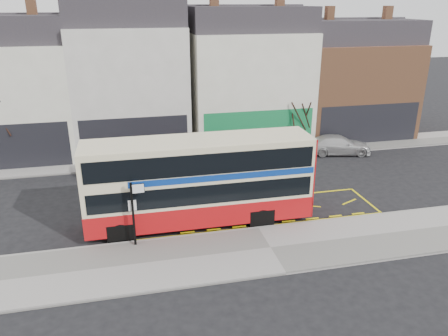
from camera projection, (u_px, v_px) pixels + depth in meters
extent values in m
plane|color=black|center=(256.00, 226.00, 22.04)|extent=(120.00, 120.00, 0.00)
cube|color=gray|center=(270.00, 249.00, 19.92)|extent=(40.00, 4.00, 0.15)
cube|color=gray|center=(258.00, 229.00, 21.67)|extent=(40.00, 0.15, 0.15)
cube|color=gray|center=(213.00, 155.00, 32.02)|extent=(50.00, 3.00, 0.15)
cube|color=silver|center=(18.00, 99.00, 31.47)|extent=(8.00, 8.00, 8.00)
cube|color=#28262B|center=(6.00, 28.00, 29.71)|extent=(8.00, 7.20, 1.80)
cube|color=#9E633F|center=(32.00, 8.00, 28.75)|extent=(0.60, 0.60, 1.20)
cube|color=black|center=(12.00, 148.00, 28.70)|extent=(7.36, 0.06, 3.20)
cube|color=black|center=(12.00, 151.00, 28.79)|extent=(5.60, 0.04, 2.00)
cube|color=silver|center=(131.00, 88.00, 32.94)|extent=(8.00, 8.00, 9.00)
cube|color=#28262B|center=(125.00, 12.00, 31.01)|extent=(8.00, 7.20, 1.80)
cube|color=black|center=(135.00, 140.00, 30.36)|extent=(7.36, 0.06, 3.20)
cube|color=black|center=(135.00, 143.00, 30.45)|extent=(5.60, 0.04, 2.00)
cube|color=silver|center=(245.00, 86.00, 34.89)|extent=(9.00, 8.00, 8.50)
cube|color=#28262B|center=(246.00, 19.00, 33.05)|extent=(9.00, 7.20, 1.80)
cube|color=#9E633F|center=(214.00, 0.00, 31.11)|extent=(0.60, 0.60, 1.20)
cube|color=#9E633F|center=(280.00, 0.00, 32.14)|extent=(0.60, 0.60, 1.20)
cube|color=#14743E|center=(259.00, 132.00, 32.22)|extent=(8.28, 0.06, 3.20)
cube|color=black|center=(259.00, 134.00, 32.31)|extent=(6.30, 0.04, 2.00)
cube|color=#9E633F|center=(348.00, 88.00, 36.93)|extent=(9.00, 8.00, 7.50)
cube|color=#28262B|center=(353.00, 31.00, 35.27)|extent=(9.00, 7.20, 1.80)
cube|color=#9E633F|center=(329.00, 14.00, 33.33)|extent=(0.60, 0.60, 1.20)
cube|color=#9E633F|center=(388.00, 14.00, 34.36)|extent=(0.60, 0.60, 1.20)
cube|color=black|center=(369.00, 125.00, 34.08)|extent=(8.28, 0.06, 3.20)
cube|color=black|center=(369.00, 127.00, 34.17)|extent=(6.30, 0.04, 2.00)
cube|color=beige|center=(199.00, 179.00, 21.56)|extent=(11.14, 2.57, 4.10)
cube|color=#A80D10|center=(200.00, 207.00, 22.10)|extent=(11.18, 2.61, 1.11)
cube|color=#A80D10|center=(304.00, 170.00, 22.69)|extent=(0.07, 2.57, 4.10)
cube|color=black|center=(199.00, 185.00, 21.66)|extent=(10.70, 2.63, 0.96)
cube|color=black|center=(199.00, 156.00, 21.12)|extent=(10.70, 2.63, 1.01)
cube|color=navy|center=(219.00, 168.00, 21.58)|extent=(8.92, 2.61, 0.30)
cube|color=black|center=(84.00, 199.00, 20.63)|extent=(0.07, 2.33, 1.62)
cube|color=black|center=(79.00, 164.00, 19.99)|extent=(0.07, 2.33, 1.01)
cube|color=black|center=(82.00, 181.00, 20.28)|extent=(0.06, 1.77, 0.35)
cube|color=beige|center=(198.00, 141.00, 20.85)|extent=(11.14, 2.47, 0.12)
cylinder|color=black|center=(121.00, 233.00, 20.40)|extent=(1.01, 0.29, 1.01)
cylinder|color=black|center=(121.00, 211.00, 22.48)|extent=(1.01, 0.29, 1.01)
cylinder|color=black|center=(262.00, 218.00, 21.80)|extent=(1.01, 0.29, 1.01)
cylinder|color=black|center=(249.00, 199.00, 23.88)|extent=(1.01, 0.29, 1.01)
cube|color=black|center=(133.00, 214.00, 19.58)|extent=(0.11, 0.11, 3.08)
cube|color=white|center=(138.00, 189.00, 19.22)|extent=(0.56, 0.06, 0.45)
cube|color=white|center=(132.00, 206.00, 19.49)|extent=(0.36, 0.04, 0.51)
imported|color=silver|center=(109.00, 163.00, 28.80)|extent=(4.05, 1.89, 1.34)
imported|color=#404147|center=(240.00, 155.00, 29.91)|extent=(4.86, 2.40, 1.53)
imported|color=#BBBBBB|center=(339.00, 145.00, 32.31)|extent=(5.02, 2.87, 1.37)
cylinder|color=black|center=(13.00, 149.00, 29.68)|extent=(0.24, 0.24, 2.46)
cylinder|color=black|center=(298.00, 139.00, 33.07)|extent=(0.24, 0.24, 1.78)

